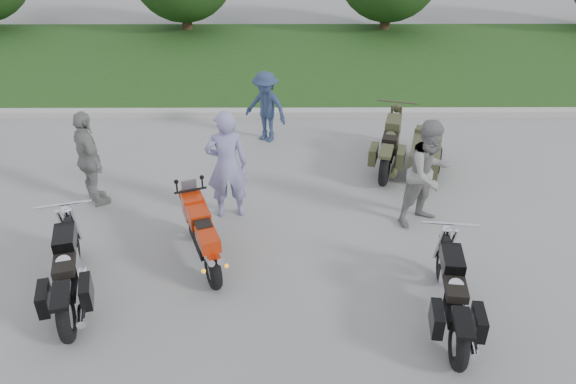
{
  "coord_description": "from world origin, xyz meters",
  "views": [
    {
      "loc": [
        0.49,
        -6.6,
        5.37
      ],
      "look_at": [
        0.52,
        1.06,
        0.8
      ],
      "focal_mm": 35.0,
      "sensor_mm": 36.0,
      "label": 1
    }
  ],
  "objects_px": {
    "cruiser_sidecar": "(410,151)",
    "person_stripe": "(227,165)",
    "cruiser_left": "(68,275)",
    "person_grey": "(429,173)",
    "sportbike_red": "(202,234)",
    "person_back": "(89,159)",
    "person_denim": "(266,107)",
    "cruiser_right": "(453,298)"
  },
  "relations": [
    {
      "from": "person_stripe",
      "to": "person_back",
      "type": "bearing_deg",
      "value": -17.73
    },
    {
      "from": "sportbike_red",
      "to": "cruiser_left",
      "type": "bearing_deg",
      "value": -173.85
    },
    {
      "from": "person_stripe",
      "to": "person_denim",
      "type": "bearing_deg",
      "value": -108.83
    },
    {
      "from": "cruiser_left",
      "to": "person_denim",
      "type": "relative_size",
      "value": 1.46
    },
    {
      "from": "cruiser_right",
      "to": "person_grey",
      "type": "distance_m",
      "value": 2.53
    },
    {
      "from": "person_back",
      "to": "person_stripe",
      "type": "bearing_deg",
      "value": -136.64
    },
    {
      "from": "person_denim",
      "to": "person_back",
      "type": "bearing_deg",
      "value": -106.85
    },
    {
      "from": "person_grey",
      "to": "cruiser_sidecar",
      "type": "bearing_deg",
      "value": 55.16
    },
    {
      "from": "sportbike_red",
      "to": "cruiser_left",
      "type": "height_order",
      "value": "cruiser_left"
    },
    {
      "from": "cruiser_left",
      "to": "cruiser_sidecar",
      "type": "relative_size",
      "value": 1.0
    },
    {
      "from": "sportbike_red",
      "to": "cruiser_sidecar",
      "type": "bearing_deg",
      "value": 18.14
    },
    {
      "from": "cruiser_right",
      "to": "person_back",
      "type": "bearing_deg",
      "value": 158.04
    },
    {
      "from": "person_denim",
      "to": "person_back",
      "type": "xyz_separation_m",
      "value": [
        -2.98,
        -2.62,
        0.1
      ]
    },
    {
      "from": "cruiser_sidecar",
      "to": "person_denim",
      "type": "relative_size",
      "value": 1.46
    },
    {
      "from": "cruiser_left",
      "to": "person_stripe",
      "type": "xyz_separation_m",
      "value": [
        2.01,
        2.22,
        0.51
      ]
    },
    {
      "from": "cruiser_left",
      "to": "person_stripe",
      "type": "relative_size",
      "value": 1.17
    },
    {
      "from": "cruiser_sidecar",
      "to": "person_grey",
      "type": "bearing_deg",
      "value": -77.9
    },
    {
      "from": "person_denim",
      "to": "person_grey",
      "type": "bearing_deg",
      "value": -17.59
    },
    {
      "from": "cruiser_sidecar",
      "to": "person_grey",
      "type": "relative_size",
      "value": 1.23
    },
    {
      "from": "person_denim",
      "to": "cruiser_sidecar",
      "type": "bearing_deg",
      "value": 5.87
    },
    {
      "from": "cruiser_right",
      "to": "person_back",
      "type": "relative_size",
      "value": 1.28
    },
    {
      "from": "cruiser_left",
      "to": "person_stripe",
      "type": "bearing_deg",
      "value": 32.71
    },
    {
      "from": "person_denim",
      "to": "person_back",
      "type": "relative_size",
      "value": 0.89
    },
    {
      "from": "cruiser_sidecar",
      "to": "person_denim",
      "type": "bearing_deg",
      "value": 169.6
    },
    {
      "from": "sportbike_red",
      "to": "person_denim",
      "type": "relative_size",
      "value": 1.16
    },
    {
      "from": "person_stripe",
      "to": "person_back",
      "type": "relative_size",
      "value": 1.11
    },
    {
      "from": "cruiser_sidecar",
      "to": "person_stripe",
      "type": "bearing_deg",
      "value": -139.3
    },
    {
      "from": "cruiser_right",
      "to": "person_denim",
      "type": "height_order",
      "value": "person_denim"
    },
    {
      "from": "cruiser_sidecar",
      "to": "cruiser_right",
      "type": "bearing_deg",
      "value": -78.07
    },
    {
      "from": "person_stripe",
      "to": "person_back",
      "type": "xyz_separation_m",
      "value": [
        -2.43,
        0.4,
        -0.09
      ]
    },
    {
      "from": "person_grey",
      "to": "person_denim",
      "type": "xyz_separation_m",
      "value": [
        -2.77,
        3.24,
        -0.15
      ]
    },
    {
      "from": "cruiser_right",
      "to": "person_denim",
      "type": "xyz_separation_m",
      "value": [
        -2.61,
        5.71,
        0.33
      ]
    },
    {
      "from": "cruiser_left",
      "to": "person_grey",
      "type": "bearing_deg",
      "value": 5.33
    },
    {
      "from": "cruiser_sidecar",
      "to": "person_denim",
      "type": "xyz_separation_m",
      "value": [
        -2.88,
        1.4,
        0.36
      ]
    },
    {
      "from": "cruiser_left",
      "to": "person_grey",
      "type": "xyz_separation_m",
      "value": [
        5.33,
        2.0,
        0.47
      ]
    },
    {
      "from": "cruiser_right",
      "to": "person_stripe",
      "type": "xyz_separation_m",
      "value": [
        -3.16,
        2.7,
        0.53
      ]
    },
    {
      "from": "sportbike_red",
      "to": "person_grey",
      "type": "distance_m",
      "value": 3.79
    },
    {
      "from": "cruiser_left",
      "to": "person_back",
      "type": "distance_m",
      "value": 2.69
    },
    {
      "from": "person_stripe",
      "to": "person_denim",
      "type": "height_order",
      "value": "person_stripe"
    },
    {
      "from": "person_grey",
      "to": "person_back",
      "type": "xyz_separation_m",
      "value": [
        -5.75,
        0.62,
        -0.05
      ]
    },
    {
      "from": "sportbike_red",
      "to": "person_grey",
      "type": "relative_size",
      "value": 0.97
    },
    {
      "from": "sportbike_red",
      "to": "cruiser_right",
      "type": "relative_size",
      "value": 0.8
    }
  ]
}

